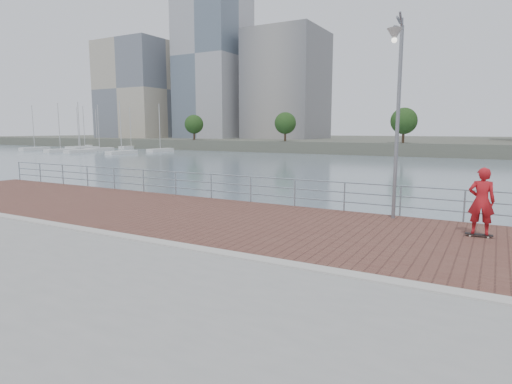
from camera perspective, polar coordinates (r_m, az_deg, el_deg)
The scene contains 10 objects.
water at distance 11.61m, azimuth -5.10°, elevation -17.63°, with size 400.00×400.00×0.00m, color slate.
brick_lane at distance 13.90m, azimuth 3.26°, elevation -4.43°, with size 40.00×6.80×0.02m, color brown.
curb at distance 10.88m, azimuth -5.24°, elevation -7.97°, with size 40.00×0.40×0.06m, color #B7B5AD.
far_shore at distance 131.26m, azimuth 26.99°, elevation 5.77°, with size 320.00×95.00×2.50m, color #4C5142.
guardrail at distance 16.84m, azimuth 8.39°, elevation 0.10°, with size 39.06×0.06×1.13m.
street_lamp at distance 14.98m, azimuth 18.22°, elevation 13.78°, with size 0.47×1.37×6.48m.
skateboard at distance 13.91m, azimuth 27.59°, elevation -5.05°, with size 0.73×0.23×0.08m.
skateboarder at distance 13.73m, azimuth 27.86°, elevation -1.07°, with size 0.70×0.46×1.92m, color #B4181F.
shoreline_trees at distance 85.58m, azimuth 29.91°, elevation 8.18°, with size 144.66×5.03×6.70m.
marina at distance 112.44m, azimuth -20.70°, elevation 5.47°, with size 35.79×30.33×10.89m.
Camera 1 is at (5.97, -8.57, 3.08)m, focal length 30.00 mm.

